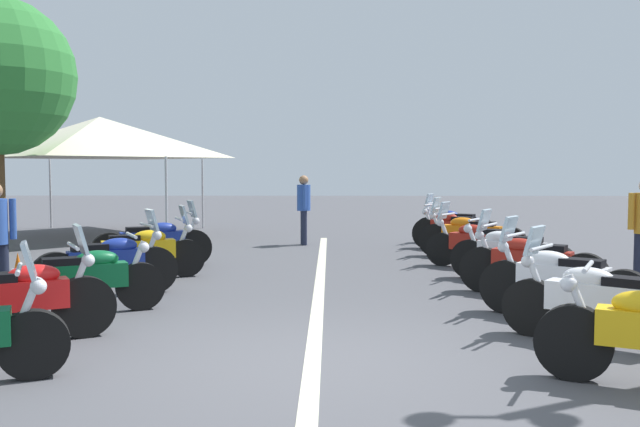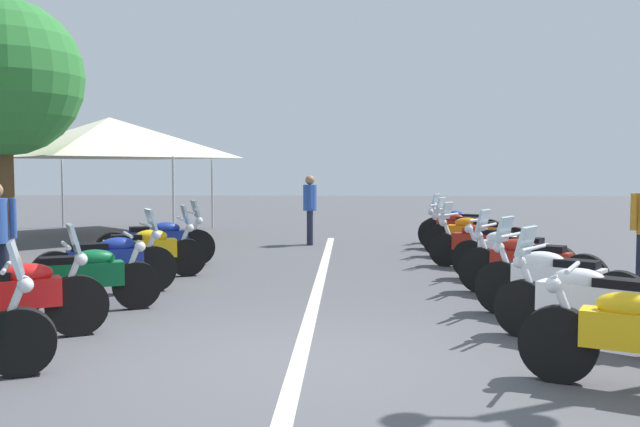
% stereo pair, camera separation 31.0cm
% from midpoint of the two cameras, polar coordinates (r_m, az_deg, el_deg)
% --- Properties ---
extents(ground_plane, '(80.00, 80.00, 0.00)m').
position_cam_midpoint_polar(ground_plane, '(6.56, -2.02, -12.31)').
color(ground_plane, '#4C4C51').
extents(lane_centre_stripe, '(16.57, 0.16, 0.01)m').
position_cam_midpoint_polar(lane_centre_stripe, '(9.86, -1.03, -6.85)').
color(lane_centre_stripe, beige).
rests_on(lane_centre_stripe, ground_plane).
extents(motorcycle_left_row_1, '(1.11, 1.83, 1.22)m').
position_cam_midpoint_polar(motorcycle_left_row_1, '(7.86, -24.62, -6.42)').
color(motorcycle_left_row_1, black).
rests_on(motorcycle_left_row_1, ground_plane).
extents(motorcycle_left_row_2, '(1.06, 1.88, 0.99)m').
position_cam_midpoint_polar(motorcycle_left_row_2, '(9.13, -19.78, -5.09)').
color(motorcycle_left_row_2, black).
rests_on(motorcycle_left_row_2, ground_plane).
extents(motorcycle_left_row_3, '(1.14, 1.83, 1.23)m').
position_cam_midpoint_polar(motorcycle_left_row_3, '(10.28, -17.87, -3.91)').
color(motorcycle_left_row_3, black).
rests_on(motorcycle_left_row_3, ground_plane).
extents(motorcycle_left_row_4, '(1.02, 2.05, 1.21)m').
position_cam_midpoint_polar(motorcycle_left_row_4, '(11.73, -15.28, -3.00)').
color(motorcycle_left_row_4, black).
rests_on(motorcycle_left_row_4, ground_plane).
extents(motorcycle_left_row_5, '(1.08, 2.04, 1.23)m').
position_cam_midpoint_polar(motorcycle_left_row_5, '(13.01, -14.16, -2.28)').
color(motorcycle_left_row_5, black).
rests_on(motorcycle_left_row_5, ground_plane).
extents(motorcycle_right_row_1, '(1.40, 1.82, 1.20)m').
position_cam_midpoint_polar(motorcycle_right_row_1, '(7.60, 21.15, -6.76)').
color(motorcycle_right_row_1, black).
rests_on(motorcycle_right_row_1, ground_plane).
extents(motorcycle_right_row_2, '(1.28, 1.77, 1.22)m').
position_cam_midpoint_polar(motorcycle_right_row_2, '(8.73, 18.20, -5.27)').
color(motorcycle_right_row_2, black).
rests_on(motorcycle_right_row_2, ground_plane).
extents(motorcycle_right_row_3, '(1.18, 1.88, 1.22)m').
position_cam_midpoint_polar(motorcycle_right_row_3, '(10.21, 16.04, -3.95)').
color(motorcycle_right_row_3, black).
rests_on(motorcycle_right_row_3, ground_plane).
extents(motorcycle_right_row_4, '(1.26, 1.77, 1.00)m').
position_cam_midpoint_polar(motorcycle_right_row_4, '(11.38, 14.67, -3.23)').
color(motorcycle_right_row_4, black).
rests_on(motorcycle_right_row_4, ground_plane).
extents(motorcycle_right_row_5, '(1.24, 1.88, 1.20)m').
position_cam_midpoint_polar(motorcycle_right_row_5, '(12.80, 12.35, -2.42)').
color(motorcycle_right_row_5, black).
rests_on(motorcycle_right_row_5, ground_plane).
extents(motorcycle_right_row_6, '(1.16, 2.04, 1.23)m').
position_cam_midpoint_polar(motorcycle_right_row_6, '(14.25, 11.64, -1.73)').
color(motorcycle_right_row_6, black).
rests_on(motorcycle_right_row_6, ground_plane).
extents(motorcycle_right_row_7, '(1.28, 1.74, 1.02)m').
position_cam_midpoint_polar(motorcycle_right_row_7, '(15.56, 10.36, -1.30)').
color(motorcycle_right_row_7, black).
rests_on(motorcycle_right_row_7, ground_plane).
extents(motorcycle_right_row_8, '(1.11, 1.81, 1.21)m').
position_cam_midpoint_polar(motorcycle_right_row_8, '(16.83, 10.44, -0.94)').
color(motorcycle_right_row_8, black).
rests_on(motorcycle_right_row_8, ground_plane).
extents(traffic_cone_0, '(0.36, 0.36, 0.61)m').
position_cam_midpoint_polar(traffic_cone_0, '(10.92, -24.35, -4.62)').
color(traffic_cone_0, orange).
rests_on(traffic_cone_0, ground_plane).
extents(bystander_4, '(0.53, 0.32, 1.65)m').
position_cam_midpoint_polar(bystander_4, '(16.41, -1.89, 0.76)').
color(bystander_4, '#1E2338').
rests_on(bystander_4, ground_plane).
extents(event_tent, '(5.17, 5.17, 3.20)m').
position_cam_midpoint_polar(event_tent, '(19.67, -18.11, 5.97)').
color(event_tent, beige).
rests_on(event_tent, ground_plane).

